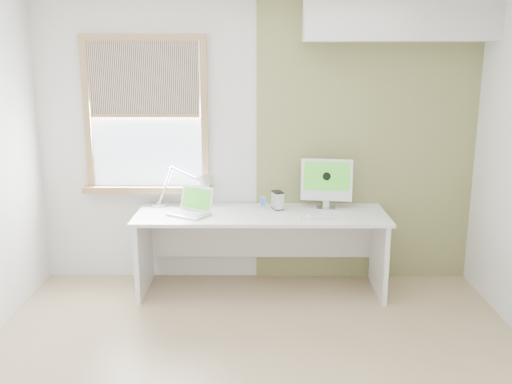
{
  "coord_description": "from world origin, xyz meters",
  "views": [
    {
      "loc": [
        0.03,
        -3.37,
        2.06
      ],
      "look_at": [
        0.0,
        1.05,
        1.0
      ],
      "focal_mm": 39.44,
      "sensor_mm": 36.0,
      "label": 1
    }
  ],
  "objects_px": {
    "desk_lamp": "(197,187)",
    "laptop": "(192,207)",
    "desk": "(261,232)",
    "imac": "(327,181)",
    "external_drive": "(278,200)"
  },
  "relations": [
    {
      "from": "laptop",
      "to": "imac",
      "type": "xyz_separation_m",
      "value": [
        1.19,
        0.2,
        0.19
      ]
    },
    {
      "from": "desk_lamp",
      "to": "imac",
      "type": "relative_size",
      "value": 1.39
    },
    {
      "from": "desk",
      "to": "imac",
      "type": "relative_size",
      "value": 4.73
    },
    {
      "from": "desk",
      "to": "imac",
      "type": "bearing_deg",
      "value": 10.87
    },
    {
      "from": "desk",
      "to": "desk_lamp",
      "type": "height_order",
      "value": "desk_lamp"
    },
    {
      "from": "external_drive",
      "to": "desk_lamp",
      "type": "bearing_deg",
      "value": 177.32
    },
    {
      "from": "desk",
      "to": "external_drive",
      "type": "height_order",
      "value": "external_drive"
    },
    {
      "from": "laptop",
      "to": "imac",
      "type": "height_order",
      "value": "imac"
    },
    {
      "from": "desk_lamp",
      "to": "laptop",
      "type": "distance_m",
      "value": 0.24
    },
    {
      "from": "desk_lamp",
      "to": "imac",
      "type": "xyz_separation_m",
      "value": [
        1.16,
        0.0,
        0.06
      ]
    },
    {
      "from": "desk",
      "to": "desk_lamp",
      "type": "bearing_deg",
      "value": 169.31
    },
    {
      "from": "external_drive",
      "to": "imac",
      "type": "height_order",
      "value": "imac"
    },
    {
      "from": "laptop",
      "to": "imac",
      "type": "relative_size",
      "value": 0.91
    },
    {
      "from": "desk_lamp",
      "to": "imac",
      "type": "height_order",
      "value": "imac"
    },
    {
      "from": "desk_lamp",
      "to": "external_drive",
      "type": "relative_size",
      "value": 3.96
    }
  ]
}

